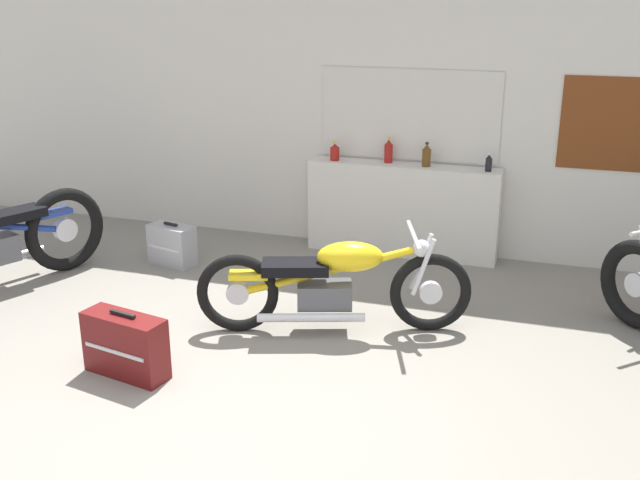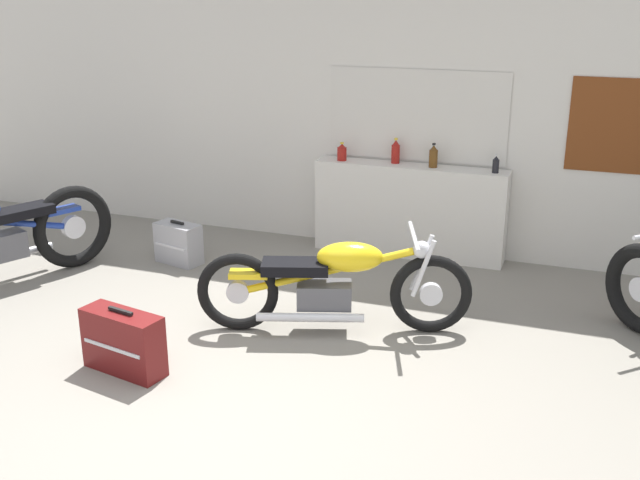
% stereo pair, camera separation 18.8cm
% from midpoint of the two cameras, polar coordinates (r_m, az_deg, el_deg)
% --- Properties ---
extents(ground_plane, '(24.00, 24.00, 0.00)m').
position_cam_midpoint_polar(ground_plane, '(4.58, -9.46, -13.81)').
color(ground_plane, gray).
extents(wall_back, '(10.00, 0.07, 2.80)m').
position_cam_midpoint_polar(wall_back, '(7.16, 2.98, 10.39)').
color(wall_back, silver).
rests_on(wall_back, ground_plane).
extents(sill_counter, '(1.80, 0.28, 0.87)m').
position_cam_midpoint_polar(sill_counter, '(7.11, 5.56, 2.31)').
color(sill_counter, silver).
rests_on(sill_counter, ground_plane).
extents(bottle_leftmost, '(0.09, 0.09, 0.17)m').
position_cam_midpoint_polar(bottle_leftmost, '(7.13, 0.37, 6.70)').
color(bottle_leftmost, maroon).
rests_on(bottle_leftmost, sill_counter).
extents(bottle_left_center, '(0.08, 0.08, 0.24)m').
position_cam_midpoint_polar(bottle_left_center, '(7.05, 4.48, 6.74)').
color(bottle_left_center, maroon).
rests_on(bottle_left_center, sill_counter).
extents(bottle_center, '(0.08, 0.08, 0.22)m').
position_cam_midpoint_polar(bottle_center, '(6.93, 7.35, 6.38)').
color(bottle_center, '#5B3814').
rests_on(bottle_center, sill_counter).
extents(bottle_right_center, '(0.06, 0.06, 0.16)m').
position_cam_midpoint_polar(bottle_right_center, '(6.84, 11.96, 5.74)').
color(bottle_right_center, black).
rests_on(bottle_right_center, sill_counter).
extents(motorcycle_yellow, '(1.95, 0.85, 0.76)m').
position_cam_midpoint_polar(motorcycle_yellow, '(5.49, 0.10, -3.25)').
color(motorcycle_yellow, black).
rests_on(motorcycle_yellow, ground_plane).
extents(hard_case_silver, '(0.47, 0.31, 0.40)m').
position_cam_midpoint_polar(hard_case_silver, '(7.01, -11.96, -0.39)').
color(hard_case_silver, '#9E9EA3').
rests_on(hard_case_silver, ground_plane).
extents(hard_case_darkred, '(0.61, 0.31, 0.45)m').
position_cam_midpoint_polar(hard_case_darkred, '(5.14, -15.63, -7.74)').
color(hard_case_darkred, maroon).
rests_on(hard_case_darkred, ground_plane).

